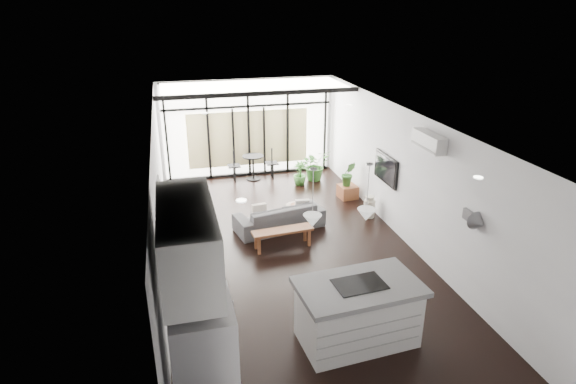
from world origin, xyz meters
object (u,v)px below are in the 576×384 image
sofa (279,212)px  tv (386,169)px  milk_can (369,206)px  fridge (205,371)px  pouf (297,213)px  island (358,313)px  console_bench (283,238)px

sofa → tv: bearing=163.5°
milk_can → tv: size_ratio=0.48×
sofa → fridge: bearing=56.5°
fridge → pouf: (2.57, 5.40, -0.70)m
pouf → milk_can: (1.75, -0.17, 0.06)m
island → fridge: 2.63m
sofa → tv: tv is taller
fridge → tv: (4.52, 4.95, 0.40)m
island → milk_can: size_ratio=3.41×
fridge → sofa: (2.09, 5.17, -0.51)m
fridge → milk_can: bearing=50.5°
fridge → console_bench: fridge is taller
console_bench → tv: (2.57, 0.69, 1.09)m
island → milk_can: 4.57m
sofa → milk_can: 2.23m
milk_can → tv: (0.21, -0.29, 1.03)m
pouf → fridge: bearing=-115.4°
milk_can → sofa: bearing=-178.1°
tv → pouf: bearing=166.9°
island → console_bench: 3.18m
tv → sofa: bearing=174.9°
island → fridge: size_ratio=1.01×
island → sofa: island is taller
console_bench → fridge: bearing=-119.4°
island → milk_can: bearing=60.0°
fridge → milk_can: fridge is taller
fridge → tv: bearing=47.6°
fridge → console_bench: bearing=65.4°
island → sofa: bearing=89.1°
milk_can → pouf: bearing=174.6°
sofa → pouf: sofa is taller
island → pouf: (0.22, 4.29, -0.29)m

